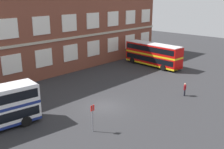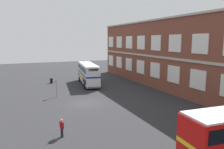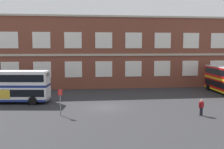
# 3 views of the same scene
# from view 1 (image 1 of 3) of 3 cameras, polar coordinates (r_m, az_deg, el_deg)

# --- Properties ---
(ground_plane) EXTENTS (120.00, 120.00, 0.00)m
(ground_plane) POSITION_cam_1_polar(r_m,az_deg,el_deg) (32.31, -3.92, -5.91)
(ground_plane) COLOR #2B2B2D
(brick_terminal_building) EXTENTS (55.78, 8.19, 12.32)m
(brick_terminal_building) POSITION_cam_1_polar(r_m,az_deg,el_deg) (43.92, -17.59, 7.61)
(brick_terminal_building) COLOR brown
(brick_terminal_building) RESTS_ON ground
(double_decker_middle) EXTENTS (3.43, 11.15, 4.07)m
(double_decker_middle) POSITION_cam_1_polar(r_m,az_deg,el_deg) (48.42, 8.83, 4.34)
(double_decker_middle) COLOR red
(double_decker_middle) RESTS_ON ground
(waiting_passenger) EXTENTS (0.64, 0.34, 1.70)m
(waiting_passenger) POSITION_cam_1_polar(r_m,az_deg,el_deg) (35.08, 15.41, -3.00)
(waiting_passenger) COLOR black
(waiting_passenger) RESTS_ON ground
(bus_stand_flag) EXTENTS (0.44, 0.10, 2.70)m
(bus_stand_flag) POSITION_cam_1_polar(r_m,az_deg,el_deg) (25.04, -4.21, -8.86)
(bus_stand_flag) COLOR slate
(bus_stand_flag) RESTS_ON ground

